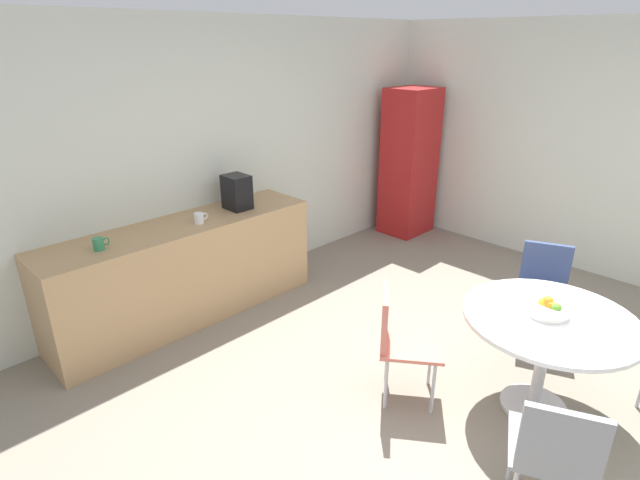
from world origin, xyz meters
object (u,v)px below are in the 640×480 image
(locker_cabinet, at_px, (409,163))
(coffee_maker, at_px, (237,192))
(mug_white, at_px, (99,244))
(mug_green, at_px, (199,218))
(round_table, at_px, (547,335))
(chair_gray, at_px, (556,450))
(chair_navy, at_px, (544,282))
(chair_coral, at_px, (398,332))
(fruit_bowl, at_px, (548,308))

(locker_cabinet, xyz_separation_m, coffee_maker, (-2.60, 0.10, 0.14))
(mug_white, xyz_separation_m, mug_green, (0.86, -0.04, 0.00))
(mug_white, distance_m, mug_green, 0.86)
(round_table, bearing_deg, mug_white, 122.74)
(chair_gray, bearing_deg, locker_cabinet, 45.47)
(chair_navy, bearing_deg, mug_green, 127.70)
(chair_navy, height_order, chair_coral, same)
(fruit_bowl, bearing_deg, round_table, -106.23)
(mug_white, bearing_deg, chair_navy, -41.61)
(locker_cabinet, xyz_separation_m, fruit_bowl, (-2.16, -2.66, -0.14))
(chair_gray, bearing_deg, chair_coral, 76.00)
(locker_cabinet, height_order, mug_green, locker_cabinet)
(round_table, distance_m, chair_navy, 0.97)
(chair_gray, relative_size, coffee_maker, 2.59)
(fruit_bowl, height_order, mug_white, mug_white)
(locker_cabinet, height_order, chair_coral, locker_cabinet)
(chair_navy, xyz_separation_m, mug_white, (-2.64, 2.35, 0.43))
(round_table, height_order, chair_gray, chair_gray)
(chair_navy, relative_size, fruit_bowl, 3.18)
(locker_cabinet, height_order, mug_white, locker_cabinet)
(locker_cabinet, xyz_separation_m, chair_coral, (-2.75, -1.92, -0.40))
(fruit_bowl, relative_size, mug_white, 2.03)
(chair_gray, bearing_deg, round_table, 25.10)
(chair_navy, height_order, fruit_bowl, fruit_bowl)
(fruit_bowl, bearing_deg, chair_coral, 128.61)
(chair_gray, bearing_deg, mug_green, 90.41)
(chair_coral, height_order, mug_white, mug_white)
(locker_cabinet, relative_size, chair_gray, 2.22)
(chair_coral, bearing_deg, mug_green, 99.39)
(mug_green, bearing_deg, round_table, -71.56)
(fruit_bowl, xyz_separation_m, coffee_maker, (-0.43, 2.76, 0.28))
(chair_navy, bearing_deg, locker_cabinet, 60.89)
(chair_navy, relative_size, coffee_maker, 2.59)
(locker_cabinet, bearing_deg, chair_gray, -134.53)
(mug_white, bearing_deg, locker_cabinet, -0.54)
(fruit_bowl, distance_m, coffee_maker, 2.80)
(round_table, xyz_separation_m, chair_navy, (0.89, 0.38, -0.07))
(coffee_maker, bearing_deg, chair_coral, -94.53)
(round_table, bearing_deg, coffee_maker, 98.57)
(chair_coral, distance_m, coffee_maker, 2.09)
(chair_navy, relative_size, mug_green, 6.43)
(round_table, distance_m, chair_coral, 0.97)
(locker_cabinet, distance_m, chair_gray, 4.37)
(chair_coral, height_order, coffee_maker, coffee_maker)
(round_table, height_order, fruit_bowl, fruit_bowl)
(chair_gray, xyz_separation_m, coffee_maker, (0.45, 3.20, 0.54))
(coffee_maker, bearing_deg, mug_green, -168.32)
(mug_green, bearing_deg, locker_cabinet, -0.03)
(chair_navy, distance_m, chair_coral, 1.52)
(round_table, bearing_deg, chair_navy, 23.17)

